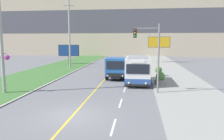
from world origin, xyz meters
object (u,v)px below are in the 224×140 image
at_px(billboard_large, 159,43).
at_px(planter_round_near, 160,79).
at_px(dump_truck, 117,68).
at_px(utility_pole_near, 1,32).
at_px(traffic_light_mast, 151,50).
at_px(car_distant, 124,62).
at_px(billboard_small, 69,51).
at_px(utility_pole_far, 69,33).
at_px(city_bus, 138,70).
at_px(planter_round_second, 158,72).

xyz_separation_m(billboard_large, planter_round_near, (-1.77, -23.44, -3.42)).
xyz_separation_m(dump_truck, utility_pole_near, (-9.29, -8.42, 4.05)).
distance_m(traffic_light_mast, planter_round_near, 5.07).
bearing_deg(billboard_large, utility_pole_near, -119.08).
xyz_separation_m(car_distant, billboard_small, (-10.80, 1.34, 1.93)).
bearing_deg(utility_pole_far, city_bus, -46.81).
bearing_deg(car_distant, planter_round_second, -64.60).
bearing_deg(dump_truck, planter_round_second, 23.58).
xyz_separation_m(city_bus, traffic_light_mast, (1.16, -4.35, 2.39)).
bearing_deg(car_distant, planter_round_near, -73.07).
xyz_separation_m(city_bus, utility_pole_far, (-11.65, 12.41, 4.45)).
height_order(utility_pole_near, traffic_light_mast, utility_pole_near).
height_order(billboard_large, billboard_small, billboard_large).
bearing_deg(planter_round_second, utility_pole_near, -143.53).
height_order(utility_pole_near, billboard_small, utility_pole_near).
height_order(car_distant, planter_round_near, car_distant).
relative_size(utility_pole_far, planter_round_near, 9.03).
bearing_deg(billboard_large, billboard_small, -162.82).
distance_m(utility_pole_near, planter_round_near, 15.83).
distance_m(traffic_light_mast, billboard_small, 26.23).
relative_size(dump_truck, car_distant, 1.54).
distance_m(city_bus, utility_pole_far, 17.59).
bearing_deg(utility_pole_far, planter_round_near, -42.95).
height_order(dump_truck, utility_pole_near, utility_pole_near).
relative_size(car_distant, billboard_large, 0.80).
distance_m(car_distant, billboard_large, 10.22).
bearing_deg(dump_truck, billboard_large, 71.79).
height_order(dump_truck, billboard_small, billboard_small).
relative_size(dump_truck, billboard_small, 1.61).
relative_size(city_bus, traffic_light_mast, 0.96).
bearing_deg(billboard_large, car_distant, -135.18).
distance_m(billboard_large, planter_round_near, 23.75).
distance_m(billboard_large, billboard_small, 18.52).
bearing_deg(dump_truck, car_distant, 90.75).
bearing_deg(car_distant, billboard_small, 172.92).
height_order(city_bus, planter_round_second, city_bus).
relative_size(utility_pole_near, planter_round_near, 8.77).
bearing_deg(planter_round_near, billboard_small, 131.42).
height_order(utility_pole_far, billboard_small, utility_pole_far).
bearing_deg(planter_round_second, traffic_light_mast, -99.08).
xyz_separation_m(traffic_light_mast, planter_round_second, (1.46, 9.15, -3.25)).
xyz_separation_m(car_distant, planter_round_second, (5.33, -11.22, -0.07)).
height_order(car_distant, billboard_small, billboard_small).
bearing_deg(utility_pole_near, planter_round_near, 20.29).
relative_size(utility_pole_far, billboard_large, 2.18).
bearing_deg(city_bus, utility_pole_near, -153.57).
bearing_deg(car_distant, city_bus, -80.41).
height_order(car_distant, utility_pole_near, utility_pole_near).
bearing_deg(utility_pole_near, city_bus, 26.43).
relative_size(traffic_light_mast, planter_round_near, 4.69).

